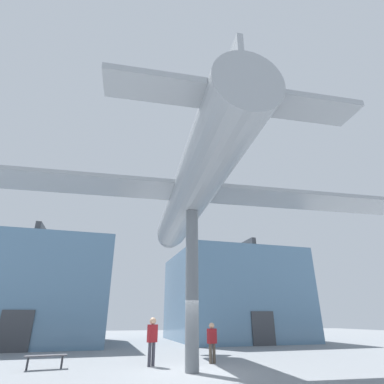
{
  "coord_description": "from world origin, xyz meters",
  "views": [
    {
      "loc": [
        -3.55,
        -12.18,
        1.88
      ],
      "look_at": [
        0.0,
        0.0,
        7.2
      ],
      "focal_mm": 28.0,
      "sensor_mm": 36.0,
      "label": 1
    }
  ],
  "objects_px": {
    "suspended_airplane": "(191,194)",
    "visitor_second": "(212,340)",
    "plaza_bench": "(46,357)",
    "support_pylon_central": "(192,284)",
    "visitor_person": "(152,337)"
  },
  "relations": [
    {
      "from": "support_pylon_central",
      "to": "visitor_person",
      "type": "xyz_separation_m",
      "value": [
        -1.21,
        1.91,
        -2.02
      ]
    },
    {
      "from": "visitor_person",
      "to": "support_pylon_central",
      "type": "bearing_deg",
      "value": -77.52
    },
    {
      "from": "visitor_second",
      "to": "plaza_bench",
      "type": "xyz_separation_m",
      "value": [
        -6.87,
        0.33,
        -0.51
      ]
    },
    {
      "from": "suspended_airplane",
      "to": "visitor_second",
      "type": "height_order",
      "value": "suspended_airplane"
    },
    {
      "from": "support_pylon_central",
      "to": "plaza_bench",
      "type": "xyz_separation_m",
      "value": [
        -5.35,
        2.35,
        -2.69
      ]
    },
    {
      "from": "suspended_airplane",
      "to": "visitor_person",
      "type": "distance_m",
      "value": 6.45
    },
    {
      "from": "visitor_person",
      "to": "visitor_second",
      "type": "relative_size",
      "value": 1.14
    },
    {
      "from": "suspended_airplane",
      "to": "plaza_bench",
      "type": "relative_size",
      "value": 13.86
    },
    {
      "from": "suspended_airplane",
      "to": "visitor_second",
      "type": "relative_size",
      "value": 13.29
    },
    {
      "from": "suspended_airplane",
      "to": "support_pylon_central",
      "type": "bearing_deg",
      "value": -90.0
    },
    {
      "from": "support_pylon_central",
      "to": "suspended_airplane",
      "type": "distance_m",
      "value": 4.09
    },
    {
      "from": "suspended_airplane",
      "to": "visitor_second",
      "type": "bearing_deg",
      "value": 54.82
    },
    {
      "from": "support_pylon_central",
      "to": "visitor_person",
      "type": "bearing_deg",
      "value": 122.47
    },
    {
      "from": "support_pylon_central",
      "to": "plaza_bench",
      "type": "bearing_deg",
      "value": 156.26
    },
    {
      "from": "visitor_person",
      "to": "plaza_bench",
      "type": "xyz_separation_m",
      "value": [
        -4.13,
        0.44,
        -0.67
      ]
    }
  ]
}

